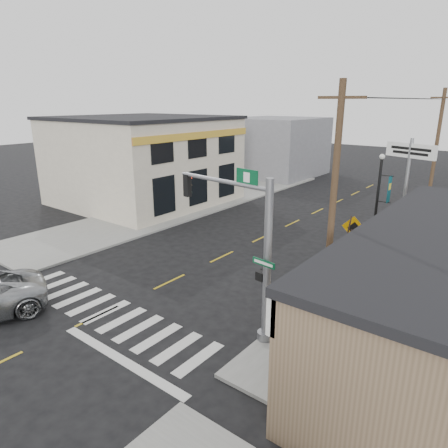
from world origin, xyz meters
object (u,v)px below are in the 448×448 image
Objects in this scene: guide_sign at (385,249)px; fire_hydrant at (319,306)px; traffic_signal_pole at (250,241)px; utility_pole_near at (332,211)px; bare_tree at (366,231)px; lamp_post at (379,197)px; dance_center_sign at (409,166)px; utility_pole_far at (435,158)px.

guide_sign is 4.19m from fire_hydrant.
guide_sign is (2.70, 6.38, -1.57)m from traffic_signal_pole.
traffic_signal_pole is 1.94× the size of guide_sign.
traffic_signal_pole is 0.68× the size of utility_pole_near.
bare_tree is at bearing 12.02° from fire_hydrant.
utility_pole_near reaches higher than fire_hydrant.
dance_center_sign reaches higher than lamp_post.
dance_center_sign is at bearing 61.81° from lamp_post.
fire_hydrant is (-1.22, -3.68, -1.58)m from guide_sign.
utility_pole_near is at bearing -130.15° from bare_tree.
traffic_signal_pole reaches higher than lamp_post.
utility_pole_near is at bearing -54.78° from fire_hydrant.
traffic_signal_pole reaches higher than guide_sign.
utility_pole_far reaches higher than guide_sign.
fire_hydrant is 3.60m from bare_tree.
fire_hydrant is 0.11× the size of dance_center_sign.
utility_pole_near is (-0.87, -1.03, 0.79)m from bare_tree.
utility_pole_far is at bearing 90.59° from traffic_signal_pole.
utility_pole_far reaches higher than traffic_signal_pole.
guide_sign is at bearing -60.85° from dance_center_sign.
bare_tree is at bearing -79.92° from utility_pole_far.
traffic_signal_pole is 7.10m from guide_sign.
utility_pole_far is at bearing 93.33° from bare_tree.
utility_pole_far is at bearing 84.37° from utility_pole_near.
utility_pole_far reaches higher than bare_tree.
fire_hydrant is 10.81m from dance_center_sign.
dance_center_sign is at bearing 112.14° from guide_sign.
traffic_signal_pole is 18.12m from utility_pole_far.
fire_hydrant is at bearing -94.85° from guide_sign.
traffic_signal_pole is 4.41m from fire_hydrant.
bare_tree is at bearing -73.59° from guide_sign.
utility_pole_near is at bearing -85.51° from guide_sign.
dance_center_sign is 1.32× the size of bare_tree.
utility_pole_near is at bearing -83.25° from utility_pole_far.
utility_pole_near is at bearing -68.16° from dance_center_sign.
utility_pole_near reaches higher than dance_center_sign.
fire_hydrant is at bearing 68.19° from traffic_signal_pole.
dance_center_sign is at bearing 89.02° from traffic_signal_pole.
dance_center_sign reaches higher than traffic_signal_pole.
lamp_post is 9.10m from utility_pole_near.
fire_hydrant is 4.19m from utility_pole_near.
lamp_post is (-0.61, 8.20, 2.77)m from fire_hydrant.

